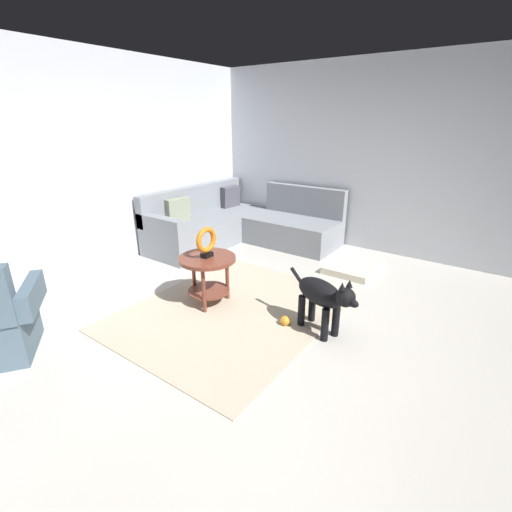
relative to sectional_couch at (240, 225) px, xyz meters
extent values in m
cube|color=beige|center=(-1.99, -2.02, -0.34)|extent=(6.00, 6.00, 0.10)
cube|color=silver|center=(-1.99, 0.92, 1.06)|extent=(6.00, 0.12, 2.70)
cube|color=silver|center=(0.95, -2.02, 1.06)|extent=(0.12, 6.00, 2.70)
cube|color=#BCAD93|center=(-1.84, -1.32, -0.28)|extent=(2.30, 1.90, 0.01)
cube|color=gray|center=(-0.26, 0.38, -0.08)|extent=(2.20, 0.85, 0.42)
cube|color=gray|center=(-0.26, 0.74, 0.36)|extent=(2.20, 0.14, 0.46)
cube|color=gray|center=(0.42, -0.74, -0.08)|extent=(0.85, 1.40, 0.42)
cube|color=gray|center=(0.77, -0.74, 0.36)|extent=(0.14, 1.40, 0.46)
cube|color=gray|center=(-1.28, 0.38, 0.24)|extent=(0.16, 0.85, 0.22)
cube|color=#4C4C56|center=(0.49, 0.59, 0.30)|extent=(0.39, 0.18, 0.39)
cube|color=gray|center=(-0.76, 0.59, 0.30)|extent=(0.39, 0.18, 0.38)
cube|color=#4C6070|center=(-3.30, -0.36, 0.22)|extent=(0.43, 0.55, 0.22)
cylinder|color=brown|center=(-1.84, -1.01, 0.23)|extent=(0.60, 0.60, 0.04)
cylinder|color=brown|center=(-1.84, -1.01, -0.14)|extent=(0.45, 0.45, 0.02)
cylinder|color=brown|center=(-1.84, -0.79, -0.04)|extent=(0.04, 0.04, 0.50)
cylinder|color=brown|center=(-2.02, -1.11, -0.04)|extent=(0.04, 0.04, 0.50)
cylinder|color=brown|center=(-1.65, -1.11, -0.04)|extent=(0.04, 0.04, 0.50)
cube|color=black|center=(-1.84, -1.01, 0.28)|extent=(0.12, 0.08, 0.05)
torus|color=orange|center=(-1.84, -1.01, 0.44)|extent=(0.28, 0.06, 0.28)
cube|color=beige|center=(-0.01, -1.94, -0.24)|extent=(0.80, 0.60, 0.09)
cylinder|color=black|center=(-1.62, -2.39, -0.13)|extent=(0.07, 0.07, 0.32)
cylinder|color=black|center=(-1.76, -2.34, -0.13)|extent=(0.07, 0.07, 0.32)
cylinder|color=black|center=(-1.52, -2.09, -0.13)|extent=(0.07, 0.07, 0.32)
cylinder|color=black|center=(-1.66, -2.05, -0.13)|extent=(0.07, 0.07, 0.32)
ellipsoid|color=black|center=(-1.64, -2.22, 0.12)|extent=(0.38, 0.56, 0.24)
sphere|color=black|center=(-1.74, -2.50, 0.19)|extent=(0.17, 0.17, 0.17)
ellipsoid|color=black|center=(-1.76, -2.58, 0.17)|extent=(0.10, 0.14, 0.07)
cone|color=black|center=(-1.69, -2.51, 0.30)|extent=(0.06, 0.06, 0.07)
cone|color=black|center=(-1.78, -2.48, 0.30)|extent=(0.06, 0.06, 0.07)
cylinder|color=black|center=(-1.54, -1.93, 0.16)|extent=(0.10, 0.20, 0.16)
sphere|color=orange|center=(-1.75, -1.93, -0.24)|extent=(0.10, 0.10, 0.10)
camera|label=1|loc=(-4.41, -3.48, 1.61)|focal=25.39mm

